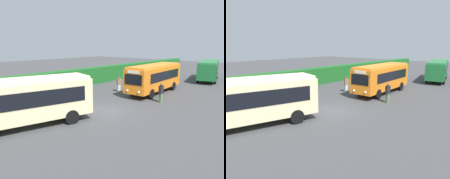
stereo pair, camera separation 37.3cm
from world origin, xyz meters
TOP-DOWN VIEW (x-y plane):
  - ground_plane at (0.00, 0.00)m, footprint 115.00×115.00m
  - bus_cream at (-6.06, 1.56)m, footprint 8.85×4.55m
  - bus_orange at (8.60, 0.65)m, footprint 8.97×2.81m
  - bus_green at (21.44, -1.07)m, footprint 9.30×4.52m
  - person_center at (5.29, -2.04)m, footprint 0.50×0.33m
  - person_right at (6.35, 3.92)m, footprint 0.53×0.41m
  - hedge_row at (0.00, 10.28)m, footprint 69.50×1.53m
  - traffic_cone at (16.82, 3.11)m, footprint 0.36×0.36m

SIDE VIEW (x-z plane):
  - ground_plane at x=0.00m, z-range 0.00..0.00m
  - traffic_cone at x=16.82m, z-range 0.00..0.60m
  - person_right at x=6.35m, z-range 0.05..1.83m
  - person_center at x=5.29m, z-range 0.05..1.93m
  - hedge_row at x=0.00m, z-range 0.00..2.21m
  - bus_green at x=21.44m, z-range 0.24..3.20m
  - bus_orange at x=8.60m, z-range 0.24..3.41m
  - bus_cream at x=-6.06m, z-range 0.24..3.49m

